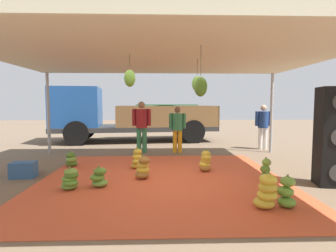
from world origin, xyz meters
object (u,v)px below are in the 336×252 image
Objects in this scene: banana_bunch_7 at (99,178)px; crate_0 at (25,168)px; banana_bunch_0 at (70,180)px; crate_1 at (24,170)px; banana_bunch_6 at (266,170)px; banana_bunch_8 at (286,193)px; cargo_truck_main at (127,115)px; banana_bunch_2 at (143,168)px; banana_bunch_1 at (137,159)px; worker_0 at (263,123)px; banana_bunch_4 at (71,160)px; worker_2 at (142,123)px; banana_bunch_5 at (205,162)px; banana_bunch_3 at (267,192)px; speaker_stack at (332,137)px; worker_1 at (177,126)px.

banana_bunch_7 is 0.95× the size of crate_0.
crate_1 is at bearing 145.92° from banana_bunch_0.
banana_bunch_6 reaches higher than banana_bunch_7.
cargo_truck_main is at bearing 113.51° from banana_bunch_8.
banana_bunch_2 reaches higher than banana_bunch_6.
worker_0 is at bearing 33.83° from banana_bunch_1.
banana_bunch_8 is at bearing -34.06° from banana_bunch_4.
banana_bunch_1 is 3.76m from banana_bunch_8.
banana_bunch_7 is at bearing 14.72° from banana_bunch_0.
banana_bunch_8 is 0.30× the size of worker_2.
banana_bunch_5 is at bearing -57.29° from worker_2.
worker_0 reaches higher than banana_bunch_5.
banana_bunch_2 is 2.75m from banana_bunch_3.
banana_bunch_4 is 0.79× the size of crate_1.
banana_bunch_8 is at bearing -19.62° from banana_bunch_7.
speaker_stack is at bearing -9.41° from crate_0.
banana_bunch_1 is 1.65m from banana_bunch_7.
cargo_truck_main is at bearing 125.56° from speaker_stack.
cargo_truck_main is at bearing 105.81° from worker_2.
banana_bunch_5 is at bearing 1.60° from crate_0.
banana_bunch_6 is 0.28× the size of worker_2.
cargo_truck_main reaches higher than banana_bunch_1.
banana_bunch_4 is at bearing 107.19° from banana_bunch_0.
worker_1 reaches higher than crate_1.
speaker_stack reaches higher than banana_bunch_7.
banana_bunch_3 is 0.08× the size of cargo_truck_main.
banana_bunch_3 is 5.42m from crate_0.
banana_bunch_5 reaches higher than banana_bunch_6.
banana_bunch_1 reaches higher than crate_1.
worker_2 is at bearing 129.93° from banana_bunch_6.
banana_bunch_2 reaches higher than banana_bunch_0.
banana_bunch_8 is (3.81, -1.03, 0.03)m from banana_bunch_0.
banana_bunch_0 is 0.83× the size of banana_bunch_1.
banana_bunch_8 is at bearing -66.49° from cargo_truck_main.
worker_1 is (-3.22, -0.61, -0.04)m from worker_0.
banana_bunch_2 is 1.06× the size of banana_bunch_6.
banana_bunch_2 is 0.30× the size of worker_2.
worker_0 is 0.93× the size of worker_2.
banana_bunch_7 is at bearing -153.06° from banana_bunch_5.
banana_bunch_3 reaches higher than banana_bunch_1.
banana_bunch_1 is at bearing -89.24° from worker_2.
banana_bunch_3 reaches higher than banana_bunch_5.
banana_bunch_3 is 0.30× the size of speaker_stack.
cargo_truck_main is 4.16× the size of worker_2.
worker_2 reaches higher than banana_bunch_6.
banana_bunch_7 is (0.53, 0.14, -0.01)m from banana_bunch_0.
worker_0 reaches higher than banana_bunch_4.
worker_2 is (-1.75, 2.72, 0.78)m from banana_bunch_5.
banana_bunch_8 is at bearing -20.61° from crate_1.
banana_bunch_1 is 1.31× the size of banana_bunch_4.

